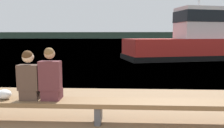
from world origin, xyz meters
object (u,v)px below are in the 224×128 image
object	(u,v)px
person_left	(29,78)
bench_main	(98,104)
tugboat_red	(196,43)
shopping_bag	(4,94)
person_right	(51,77)

from	to	relation	value
person_left	bench_main	bearing A→B (deg)	0.00
bench_main	tugboat_red	bearing A→B (deg)	64.40
bench_main	shopping_bag	bearing A→B (deg)	179.67
bench_main	shopping_bag	size ratio (longest dim) A/B	23.64
person_left	person_right	size ratio (longest dim) A/B	0.95
person_left	person_right	xyz separation A→B (m)	(0.43, -0.00, 0.01)
person_right	tugboat_red	size ratio (longest dim) A/B	0.09
bench_main	shopping_bag	world-z (taller)	shopping_bag
person_right	tugboat_red	distance (m)	14.49
bench_main	tugboat_red	size ratio (longest dim) A/B	0.62
person_left	person_right	distance (m)	0.43
bench_main	tugboat_red	world-z (taller)	tugboat_red
bench_main	tugboat_red	xyz separation A→B (m)	(6.07, 12.68, 0.84)
bench_main	shopping_bag	distance (m)	1.93
shopping_bag	tugboat_red	distance (m)	14.99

